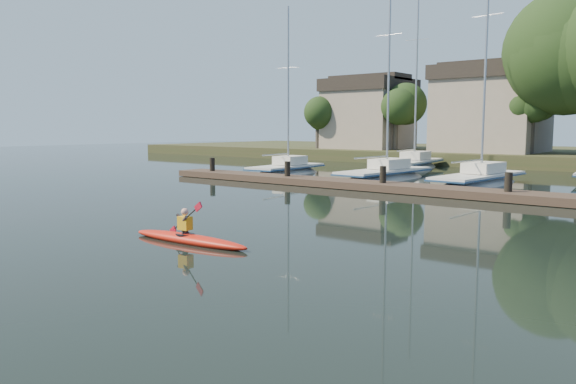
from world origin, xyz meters
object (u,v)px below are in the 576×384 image
Objects in this scene: sailboat_1 at (384,184)px; sailboat_2 at (479,189)px; kayak at (188,237)px; sailboat_0 at (286,178)px; dock at (441,191)px; sailboat_5 at (413,172)px.

sailboat_2 is at bearing 7.94° from sailboat_1.
sailboat_2 is (0.81, 19.53, -0.35)m from kayak.
sailboat_1 reaches higher than kayak.
sailboat_1 reaches higher than sailboat_0.
dock is 2.36× the size of sailboat_1.
dock is at bearing -22.88° from sailboat_0.
kayak reaches higher than dock.
kayak is at bearing -72.86° from sailboat_1.
sailboat_1 is (-4.61, 19.12, -0.35)m from kayak.
sailboat_5 reaches higher than sailboat_2.
sailboat_0 is at bearing 118.17° from kayak.
kayak is at bearing -87.90° from sailboat_2.
sailboat_5 is (-7.19, 28.07, -0.36)m from kayak.
dock is 7.33m from sailboat_1.
kayak is 0.28× the size of sailboat_1.
kayak is at bearing -93.73° from dock.
sailboat_2 reaches higher than sailboat_1.
sailboat_2 reaches higher than sailboat_0.
dock is at bearing -37.12° from sailboat_1.
kayak is at bearing -82.92° from sailboat_5.
dock is 5.20m from sailboat_2.
sailboat_1 is 0.89× the size of sailboat_5.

